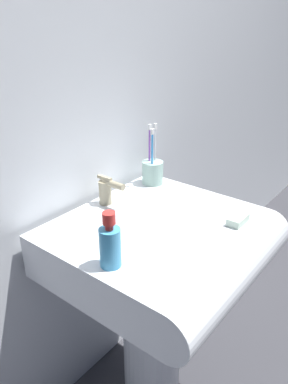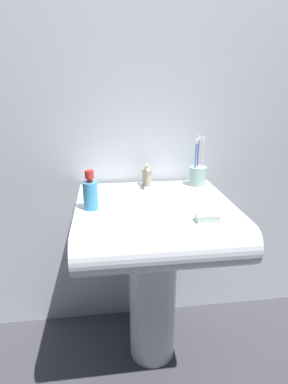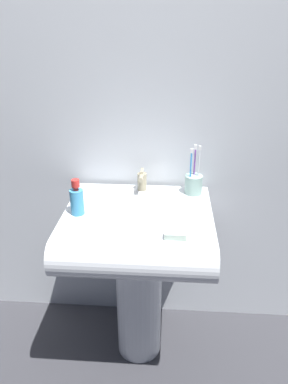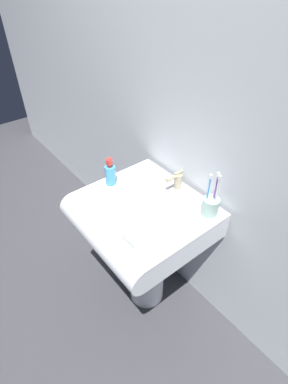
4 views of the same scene
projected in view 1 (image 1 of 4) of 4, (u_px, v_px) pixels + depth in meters
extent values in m
cube|color=silver|center=(76.00, 65.00, 1.11)|extent=(5.00, 0.05, 2.40)
cylinder|color=white|center=(152.00, 333.00, 1.32)|extent=(0.21, 0.21, 0.63)
cube|color=white|center=(153.00, 241.00, 1.16)|extent=(0.60, 0.50, 0.14)
cylinder|color=white|center=(227.00, 272.00, 1.02)|extent=(0.60, 0.14, 0.14)
cylinder|color=tan|center=(105.00, 192.00, 1.23)|extent=(0.04, 0.04, 0.08)
cylinder|color=tan|center=(114.00, 184.00, 1.19)|extent=(0.02, 0.08, 0.02)
cube|color=tan|center=(105.00, 178.00, 1.20)|extent=(0.01, 0.06, 0.01)
cylinder|color=#99BFB2|center=(153.00, 173.00, 1.38)|extent=(0.08, 0.08, 0.08)
cylinder|color=#338CD8|center=(152.00, 158.00, 1.33)|extent=(0.01, 0.01, 0.18)
cube|color=white|center=(152.00, 131.00, 1.29)|extent=(0.01, 0.01, 0.02)
cylinder|color=white|center=(155.00, 154.00, 1.36)|extent=(0.01, 0.01, 0.19)
cube|color=white|center=(155.00, 127.00, 1.32)|extent=(0.01, 0.01, 0.02)
cylinder|color=purple|center=(149.00, 155.00, 1.36)|extent=(0.01, 0.01, 0.19)
cube|color=white|center=(150.00, 127.00, 1.31)|extent=(0.01, 0.01, 0.02)
cylinder|color=#3F99CC|center=(110.00, 247.00, 0.91)|extent=(0.05, 0.05, 0.10)
cylinder|color=red|center=(109.00, 226.00, 0.89)|extent=(0.02, 0.02, 0.01)
cylinder|color=red|center=(109.00, 218.00, 0.88)|extent=(0.03, 0.03, 0.03)
cube|color=silver|center=(238.00, 220.00, 1.12)|extent=(0.08, 0.04, 0.02)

